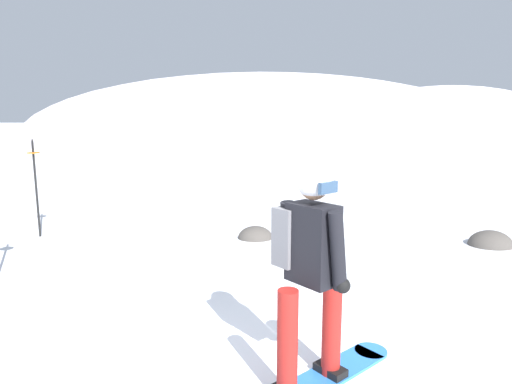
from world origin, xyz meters
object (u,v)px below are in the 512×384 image
Objects in this scene: snowboarder_main at (309,271)px; rock_dark at (255,238)px; piste_marker_near at (36,180)px; rock_mid at (300,252)px; rock_small at (490,245)px.

snowboarder_main is 2.90× the size of rock_dark.
piste_marker_near reaches higher than rock_mid.
rock_dark is 3.79m from rock_small.
rock_dark is at bearing 172.28° from rock_small.
snowboarder_main is 5.93m from piste_marker_near.
snowboarder_main is 2.57× the size of rock_mid.
piste_marker_near is 3.84m from rock_dark.
piste_marker_near is at bearing 174.57° from rock_small.
rock_dark is 0.85× the size of rock_small.
rock_small is at bearing 46.69° from snowboarder_main.
rock_mid is at bearing 83.82° from snowboarder_main.
piste_marker_near is (-4.01, 4.37, 0.06)m from snowboarder_main.
rock_small is (3.45, 3.66, -0.92)m from snowboarder_main.
snowboarder_main is at bearing -47.49° from piste_marker_near.
piste_marker_near is 2.45× the size of rock_small.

